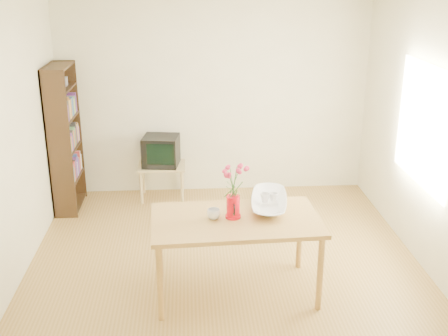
{
  "coord_description": "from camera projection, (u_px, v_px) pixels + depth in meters",
  "views": [
    {
      "loc": [
        -0.34,
        -4.91,
        2.88
      ],
      "look_at": [
        0.0,
        0.3,
        1.0
      ],
      "focal_mm": 45.0,
      "sensor_mm": 36.0,
      "label": 1
    }
  ],
  "objects": [
    {
      "name": "room",
      "position": [
        229.0,
        148.0,
        5.17
      ],
      "size": [
        4.5,
        4.5,
        4.5
      ],
      "color": "olive",
      "rests_on": "ground"
    },
    {
      "name": "flowers",
      "position": [
        233.0,
        179.0,
        4.93
      ],
      "size": [
        0.24,
        0.24,
        0.34
      ],
      "primitive_type": null,
      "color": "#EA3762",
      "rests_on": "pitcher"
    },
    {
      "name": "pitcher",
      "position": [
        233.0,
        208.0,
        5.02
      ],
      "size": [
        0.14,
        0.22,
        0.21
      ],
      "rotation": [
        0.0,
        0.0,
        0.02
      ],
      "color": "red",
      "rests_on": "table"
    },
    {
      "name": "bowl",
      "position": [
        270.0,
        182.0,
        5.22
      ],
      "size": [
        0.57,
        0.57,
        0.47
      ],
      "primitive_type": "imported",
      "rotation": [
        0.0,
        0.0,
        -0.15
      ],
      "color": "white",
      "rests_on": "table"
    },
    {
      "name": "teacup_a",
      "position": [
        265.0,
        187.0,
        5.23
      ],
      "size": [
        0.1,
        0.1,
        0.07
      ],
      "primitive_type": "imported",
      "rotation": [
        0.0,
        0.0,
        0.38
      ],
      "color": "white",
      "rests_on": "bowl"
    },
    {
      "name": "bookshelf",
      "position": [
        65.0,
        144.0,
        6.85
      ],
      "size": [
        0.28,
        0.7,
        1.8
      ],
      "color": "black",
      "rests_on": "ground"
    },
    {
      "name": "tv_stand",
      "position": [
        162.0,
        170.0,
        7.28
      ],
      "size": [
        0.6,
        0.45,
        0.46
      ],
      "color": "tan",
      "rests_on": "ground"
    },
    {
      "name": "teacup_b",
      "position": [
        274.0,
        186.0,
        5.25
      ],
      "size": [
        0.1,
        0.1,
        0.07
      ],
      "primitive_type": "imported",
      "rotation": [
        0.0,
        0.0,
        2.11
      ],
      "color": "white",
      "rests_on": "bowl"
    },
    {
      "name": "television",
      "position": [
        161.0,
        150.0,
        7.2
      ],
      "size": [
        0.49,
        0.47,
        0.38
      ],
      "rotation": [
        0.0,
        0.0,
        -0.14
      ],
      "color": "black",
      "rests_on": "tv_stand"
    },
    {
      "name": "table",
      "position": [
        236.0,
        226.0,
        5.06
      ],
      "size": [
        1.55,
        0.93,
        0.75
      ],
      "rotation": [
        0.0,
        0.0,
        0.05
      ],
      "color": "#A57838",
      "rests_on": "ground"
    },
    {
      "name": "mug",
      "position": [
        214.0,
        214.0,
        5.0
      ],
      "size": [
        0.15,
        0.15,
        0.09
      ],
      "primitive_type": "imported",
      "rotation": [
        0.0,
        0.0,
        3.4
      ],
      "color": "white",
      "rests_on": "table"
    }
  ]
}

